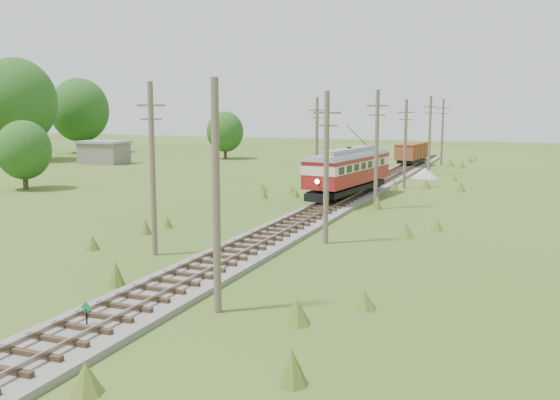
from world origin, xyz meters
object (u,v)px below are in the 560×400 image
at_px(gondola, 412,152).
at_px(gravel_pile, 426,173).
at_px(switch_marker, 86,314).
at_px(streetcar, 349,168).

relative_size(gondola, gravel_pile, 2.40).
bearing_deg(switch_marker, gondola, 89.82).
relative_size(switch_marker, gravel_pile, 0.33).
bearing_deg(gondola, gravel_pile, -67.22).
relative_size(streetcar, gondola, 1.62).
relative_size(switch_marker, streetcar, 0.09).
bearing_deg(gondola, switch_marker, -84.15).
height_order(streetcar, gravel_pile, streetcar).
xyz_separation_m(streetcar, gravel_pile, (3.63, 18.58, -2.12)).
distance_m(gondola, gravel_pile, 12.67).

